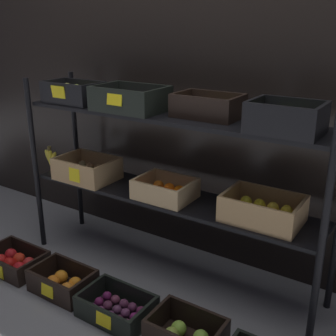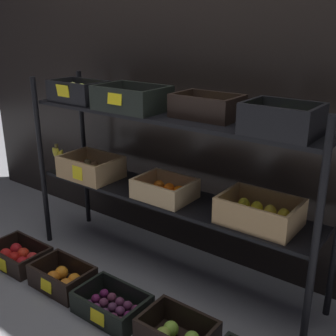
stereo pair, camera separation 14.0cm
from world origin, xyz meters
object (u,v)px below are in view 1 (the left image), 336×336
object	(u,v)px
display_rack	(163,152)
crate_ground_apple_green	(186,336)
crate_ground_plum	(116,309)
crate_ground_apple_red	(15,262)
crate_ground_orange	(63,283)

from	to	relation	value
display_rack	crate_ground_apple_green	bearing A→B (deg)	-46.77
crate_ground_plum	crate_ground_apple_red	bearing A→B (deg)	-180.00
crate_ground_apple_red	crate_ground_apple_green	bearing A→B (deg)	0.72
crate_ground_orange	crate_ground_apple_green	xyz separation A→B (m)	(0.76, 0.01, 0.00)
crate_ground_apple_green	crate_ground_orange	bearing A→B (deg)	-179.08
crate_ground_apple_red	crate_ground_plum	size ratio (longest dim) A/B	1.00
display_rack	crate_ground_apple_red	xyz separation A→B (m)	(-0.75, -0.45, -0.69)
crate_ground_apple_red	crate_ground_orange	xyz separation A→B (m)	(0.40, 0.00, 0.01)
display_rack	crate_ground_apple_green	world-z (taller)	display_rack
crate_ground_plum	crate_ground_orange	bearing A→B (deg)	179.61
display_rack	crate_ground_orange	bearing A→B (deg)	-128.38
crate_ground_orange	crate_ground_plum	xyz separation A→B (m)	(0.37, -0.00, -0.01)
crate_ground_apple_red	crate_ground_orange	world-z (taller)	crate_ground_orange
crate_ground_apple_red	crate_ground_plum	bearing A→B (deg)	0.00
display_rack	crate_ground_apple_red	distance (m)	1.11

